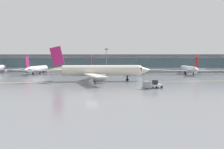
% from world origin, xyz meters
% --- Properties ---
extents(ground_plane, '(400.00, 400.00, 0.00)m').
position_xyz_m(ground_plane, '(0.00, 0.00, 0.00)').
color(ground_plane, slate).
extents(taxiway_centreline_stripe, '(109.28, 13.25, 0.01)m').
position_xyz_m(taxiway_centreline_stripe, '(-0.15, 24.12, 0.00)').
color(taxiway_centreline_stripe, yellow).
rests_on(taxiway_centreline_stripe, ground_plane).
extents(terminal_concourse, '(184.38, 11.00, 9.60)m').
position_xyz_m(terminal_concourse, '(0.00, 80.63, 4.92)').
color(terminal_concourse, '#B2B7BC').
rests_on(terminal_concourse, ground_plane).
extents(gate_airplane_1, '(24.07, 25.93, 8.59)m').
position_xyz_m(gate_airplane_1, '(-33.06, 56.99, 2.57)').
color(gate_airplane_1, silver).
rests_on(gate_airplane_1, ground_plane).
extents(gate_airplane_2, '(24.03, 25.94, 8.59)m').
position_xyz_m(gate_airplane_2, '(-7.51, 61.10, 2.57)').
color(gate_airplane_2, white).
rests_on(gate_airplane_2, ground_plane).
extents(gate_airplane_3, '(24.04, 25.94, 8.59)m').
position_xyz_m(gate_airplane_3, '(15.55, 62.24, 2.57)').
color(gate_airplane_3, white).
rests_on(gate_airplane_3, ground_plane).
extents(gate_airplane_4, '(24.11, 25.85, 8.59)m').
position_xyz_m(gate_airplane_4, '(37.97, 57.31, 2.57)').
color(gate_airplane_4, white).
rests_on(gate_airplane_4, ground_plane).
extents(taxiing_regional_jet, '(35.22, 32.53, 11.66)m').
position_xyz_m(taxiing_regional_jet, '(-0.60, 26.07, 3.50)').
color(taxiing_regional_jet, silver).
rests_on(taxiing_regional_jet, ground_plane).
extents(baggage_tug, '(2.95, 2.54, 2.10)m').
position_xyz_m(baggage_tug, '(15.69, 9.52, 0.89)').
color(baggage_tug, silver).
rests_on(baggage_tug, ground_plane).
extents(cargo_dolly_lead, '(2.61, 2.42, 1.94)m').
position_xyz_m(cargo_dolly_lead, '(13.06, 8.05, 1.05)').
color(cargo_dolly_lead, '#595B60').
rests_on(cargo_dolly_lead, ground_plane).
extents(apron_light_mast_1, '(1.80, 0.36, 12.59)m').
position_xyz_m(apron_light_mast_1, '(-1.27, 72.45, 6.97)').
color(apron_light_mast_1, gray).
rests_on(apron_light_mast_1, ground_plane).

